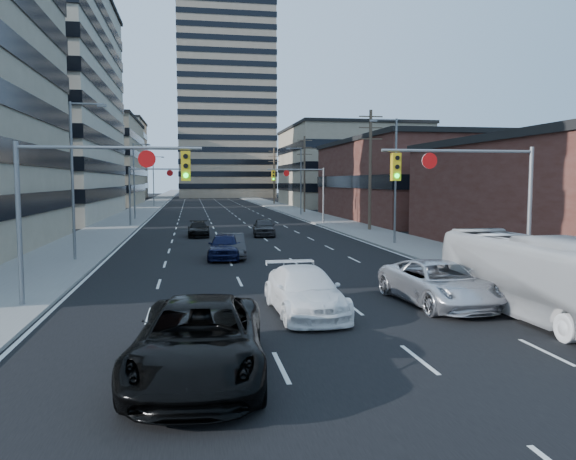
{
  "coord_description": "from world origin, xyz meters",
  "views": [
    {
      "loc": [
        -3.93,
        -13.3,
        4.59
      ],
      "look_at": [
        0.74,
        13.65,
        2.2
      ],
      "focal_mm": 35.0,
      "sensor_mm": 36.0,
      "label": 1
    }
  ],
  "objects_px": {
    "transit_bus": "(542,278)",
    "sedan_blue": "(225,246)",
    "black_pickup": "(199,340)",
    "white_van": "(305,291)",
    "silver_suv": "(439,283)"
  },
  "relations": [
    {
      "from": "transit_bus",
      "to": "sedan_blue",
      "type": "xyz_separation_m",
      "value": [
        -9.52,
        16.27,
        -0.62
      ]
    },
    {
      "from": "black_pickup",
      "to": "transit_bus",
      "type": "height_order",
      "value": "transit_bus"
    },
    {
      "from": "white_van",
      "to": "transit_bus",
      "type": "bearing_deg",
      "value": -17.08
    },
    {
      "from": "white_van",
      "to": "transit_bus",
      "type": "height_order",
      "value": "transit_bus"
    },
    {
      "from": "silver_suv",
      "to": "transit_bus",
      "type": "relative_size",
      "value": 0.58
    },
    {
      "from": "white_van",
      "to": "transit_bus",
      "type": "xyz_separation_m",
      "value": [
        7.61,
        -2.08,
        0.6
      ]
    },
    {
      "from": "white_van",
      "to": "sedan_blue",
      "type": "xyz_separation_m",
      "value": [
        -1.91,
        14.19,
        -0.01
      ]
    },
    {
      "from": "silver_suv",
      "to": "sedan_blue",
      "type": "distance_m",
      "value": 15.39
    },
    {
      "from": "transit_bus",
      "to": "sedan_blue",
      "type": "height_order",
      "value": "transit_bus"
    },
    {
      "from": "silver_suv",
      "to": "black_pickup",
      "type": "bearing_deg",
      "value": -149.1
    },
    {
      "from": "black_pickup",
      "to": "sedan_blue",
      "type": "bearing_deg",
      "value": 89.84
    },
    {
      "from": "black_pickup",
      "to": "white_van",
      "type": "distance_m",
      "value": 6.88
    },
    {
      "from": "black_pickup",
      "to": "white_van",
      "type": "relative_size",
      "value": 1.18
    },
    {
      "from": "silver_suv",
      "to": "sedan_blue",
      "type": "height_order",
      "value": "silver_suv"
    },
    {
      "from": "transit_bus",
      "to": "sedan_blue",
      "type": "bearing_deg",
      "value": 119.55
    }
  ]
}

